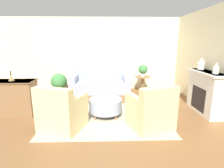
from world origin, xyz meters
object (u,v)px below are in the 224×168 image
object	(u,v)px
armchair_right	(151,112)
potted_plant_on_side_table	(143,70)
armchair_left	(61,113)
table_lamp	(10,67)
couch	(100,84)
dresser	(14,97)
side_table	(142,81)
vase_mantel_far	(216,70)
vase_mantel_near	(201,65)
ottoman_table	(106,105)
potted_plant_floor	(59,82)

from	to	relation	value
armchair_right	potted_plant_on_side_table	bearing A→B (deg)	82.34
armchair_left	table_lamp	world-z (taller)	table_lamp
couch	potted_plant_on_side_table	distance (m)	1.70
dresser	table_lamp	distance (m)	0.79
side_table	potted_plant_on_side_table	size ratio (longest dim) A/B	1.42
armchair_right	table_lamp	bearing A→B (deg)	165.09
armchair_left	dresser	size ratio (longest dim) A/B	0.93
armchair_right	dresser	xyz separation A→B (m)	(-3.39, 0.90, 0.09)
vase_mantel_far	couch	bearing A→B (deg)	139.27
couch	side_table	distance (m)	1.61
vase_mantel_far	table_lamp	xyz separation A→B (m)	(-5.04, 0.37, 0.03)
armchair_left	dresser	world-z (taller)	armchair_left
armchair_left	side_table	bearing A→B (deg)	50.93
armchair_left	dresser	xyz separation A→B (m)	(-1.45, 0.90, 0.09)
vase_mantel_near	vase_mantel_far	world-z (taller)	vase_mantel_near
ottoman_table	vase_mantel_near	bearing A→B (deg)	10.84
couch	potted_plant_floor	bearing A→B (deg)	-174.44
armchair_left	vase_mantel_near	size ratio (longest dim) A/B	3.31
potted_plant_floor	couch	bearing A→B (deg)	5.56
vase_mantel_near	potted_plant_floor	world-z (taller)	vase_mantel_near
dresser	potted_plant_floor	distance (m)	2.05
couch	armchair_left	size ratio (longest dim) A/B	2.12
couch	vase_mantel_far	bearing A→B (deg)	-40.73
ottoman_table	potted_plant_floor	size ratio (longest dim) A/B	1.13
armchair_left	vase_mantel_far	xyz separation A→B (m)	(3.59, 0.54, 0.84)
side_table	potted_plant_on_side_table	bearing A→B (deg)	90.00
potted_plant_floor	table_lamp	xyz separation A→B (m)	(-0.65, -1.95, 0.84)
couch	armchair_right	distance (m)	3.23
table_lamp	ottoman_table	bearing A→B (deg)	-4.67
armchair_right	dresser	distance (m)	3.51
couch	ottoman_table	xyz separation A→B (m)	(0.22, -2.29, -0.01)
couch	side_table	xyz separation A→B (m)	(1.60, -0.13, 0.12)
potted_plant_floor	dresser	bearing A→B (deg)	-108.57
armchair_right	table_lamp	distance (m)	3.62
couch	side_table	size ratio (longest dim) A/B	3.59
potted_plant_on_side_table	dresser	bearing A→B (deg)	-152.54
ottoman_table	dresser	world-z (taller)	dresser
armchair_left	side_table	size ratio (longest dim) A/B	1.70
couch	dresser	distance (m)	3.03
vase_mantel_near	table_lamp	xyz separation A→B (m)	(-5.04, -0.31, 0.01)
ottoman_table	table_lamp	world-z (taller)	table_lamp
vase_mantel_near	armchair_right	bearing A→B (deg)	-143.60
armchair_right	dresser	bearing A→B (deg)	165.09
armchair_right	potted_plant_floor	bearing A→B (deg)	133.85
ottoman_table	table_lamp	distance (m)	2.59
table_lamp	vase_mantel_near	bearing A→B (deg)	3.53
armchair_left	potted_plant_floor	size ratio (longest dim) A/B	1.42
potted_plant_on_side_table	table_lamp	xyz separation A→B (m)	(-3.77, -1.96, 0.38)
armchair_right	ottoman_table	world-z (taller)	armchair_right
armchair_left	ottoman_table	world-z (taller)	armchair_left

